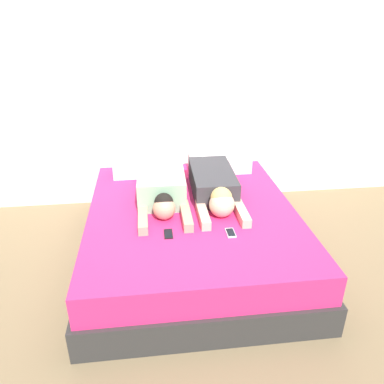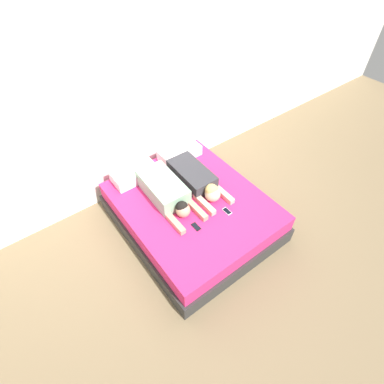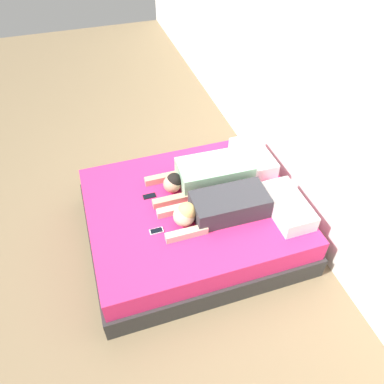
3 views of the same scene
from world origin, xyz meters
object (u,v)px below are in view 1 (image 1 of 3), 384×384
object	(u,v)px
bed	(192,233)
person_right	(214,186)
pillow_head_right	(219,162)
cell_phone_right	(231,233)
pillow_head_left	(145,166)
person_left	(162,185)
cell_phone_left	(168,234)

from	to	relation	value
bed	person_right	xyz separation A→B (m)	(0.21, 0.18, 0.34)
pillow_head_right	cell_phone_right	xyz separation A→B (m)	(-0.14, -1.20, -0.07)
bed	pillow_head_left	world-z (taller)	pillow_head_left
person_right	person_left	bearing A→B (deg)	173.40
cell_phone_left	cell_phone_right	distance (m)	0.45
pillow_head_left	person_left	distance (m)	0.57
pillow_head_left	cell_phone_left	bearing A→B (deg)	-82.32
pillow_head_left	person_right	size ratio (longest dim) A/B	0.60
pillow_head_left	cell_phone_right	xyz separation A→B (m)	(0.60, -1.20, -0.07)
pillow_head_left	person_right	distance (m)	0.84
cell_phone_left	pillow_head_right	bearing A→B (deg)	63.13
bed	cell_phone_left	world-z (taller)	cell_phone_left
bed	cell_phone_left	xyz separation A→B (m)	(-0.21, -0.36, 0.24)
person_right	cell_phone_right	size ratio (longest dim) A/B	8.11
person_left	cell_phone_left	world-z (taller)	person_left
bed	person_left	world-z (taller)	person_left
person_right	cell_phone_right	xyz separation A→B (m)	(0.02, -0.59, -0.10)
bed	pillow_head_right	distance (m)	0.93
person_left	cell_phone_left	distance (m)	0.61
pillow_head_left	person_right	xyz separation A→B (m)	(0.58, -0.61, 0.02)
person_left	cell_phone_left	xyz separation A→B (m)	(0.01, -0.60, -0.11)
bed	cell_phone_right	world-z (taller)	cell_phone_right
person_left	person_right	world-z (taller)	person_left
pillow_head_left	pillow_head_right	xyz separation A→B (m)	(0.74, 0.00, 0.00)
cell_phone_left	person_left	bearing A→B (deg)	91.38
cell_phone_left	person_right	bearing A→B (deg)	51.98
person_right	cell_phone_left	bearing A→B (deg)	-128.02
bed	pillow_head_right	size ratio (longest dim) A/B	3.40
cell_phone_right	pillow_head_left	bearing A→B (deg)	116.66
person_left	cell_phone_right	bearing A→B (deg)	-54.35
pillow_head_left	cell_phone_right	world-z (taller)	pillow_head_left
person_left	cell_phone_right	world-z (taller)	person_left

